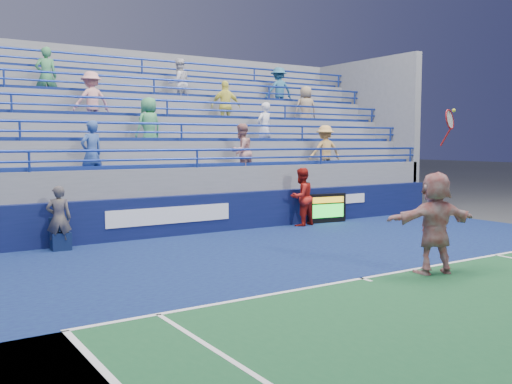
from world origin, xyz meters
TOP-DOWN VIEW (x-y plane):
  - ground at (0.00, 0.00)m, footprint 120.00×120.00m
  - sponsor_wall at (0.00, 6.50)m, footprint 18.00×0.32m
  - bleacher_stand at (0.00, 10.27)m, footprint 18.00×5.60m
  - serve_speed_board at (4.32, 6.16)m, footprint 1.35×0.31m
  - judge_chair at (-3.99, 6.06)m, footprint 0.46×0.46m
  - tennis_player at (1.50, -0.42)m, footprint 1.95×1.14m
  - line_judge at (-4.03, 5.96)m, footprint 0.63×0.48m
  - ball_girl at (3.23, 6.08)m, footprint 0.99×0.84m

SIDE VIEW (x-z plane):
  - ground at x=0.00m, z-range 0.00..0.00m
  - judge_chair at x=-3.99m, z-range -0.14..0.64m
  - serve_speed_board at x=4.32m, z-range 0.00..0.93m
  - sponsor_wall at x=0.00m, z-range 0.00..1.10m
  - line_judge at x=-4.03m, z-range 0.00..1.55m
  - ball_girl at x=3.23m, z-range 0.00..1.79m
  - tennis_player at x=1.50m, z-range -0.60..2.61m
  - bleacher_stand at x=0.00m, z-range -1.15..4.24m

